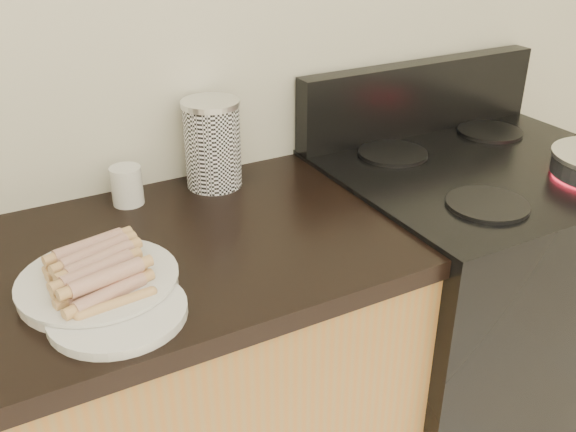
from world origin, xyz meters
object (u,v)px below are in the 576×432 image
stove (465,313)px  side_plate (118,313)px  canister (212,144)px  main_plate (99,284)px  mug (127,186)px

stove → side_plate: side_plate is taller
side_plate → canister: size_ratio=1.11×
main_plate → side_plate: main_plate is taller
side_plate → canister: canister is taller
canister → mug: 0.22m
mug → stove: bearing=-16.1°
side_plate → mug: mug is taller
canister → mug: (-0.21, 0.00, -0.06)m
stove → mug: (-0.85, 0.24, 0.49)m
main_plate → side_plate: 0.10m
mug → side_plate: bearing=-108.6°
stove → mug: bearing=163.9°
mug → main_plate: bearing=-114.9°
main_plate → canister: (0.35, 0.31, 0.09)m
stove → canister: size_ratio=4.39×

